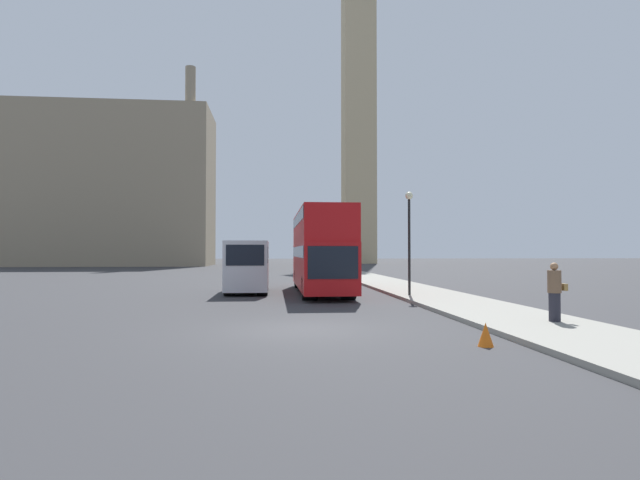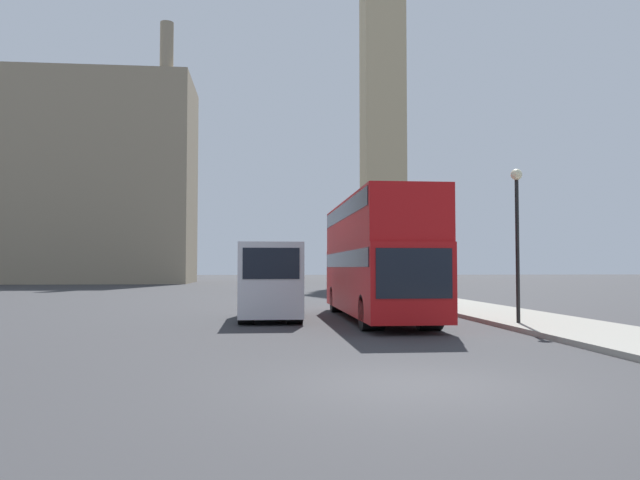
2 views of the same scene
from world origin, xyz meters
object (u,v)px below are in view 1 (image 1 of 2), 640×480
object	(u,v)px
pedestrian	(555,292)
red_double_decker_bus	(320,248)
street_lamp	(409,226)
parked_sedan	(252,266)
white_van	(248,266)
clock_tower	(358,71)

from	to	relation	value
pedestrian	red_double_decker_bus	bearing A→B (deg)	114.33
red_double_decker_bus	street_lamp	world-z (taller)	street_lamp
street_lamp	parked_sedan	distance (m)	30.53
white_van	street_lamp	bearing A→B (deg)	-24.79
clock_tower	parked_sedan	distance (m)	57.74
clock_tower	street_lamp	xyz separation A→B (m)	(-9.75, -70.33, -33.35)
clock_tower	parked_sedan	bearing A→B (deg)	-114.00
pedestrian	parked_sedan	size ratio (longest dim) A/B	0.39
clock_tower	red_double_decker_bus	distance (m)	76.56
white_van	street_lamp	world-z (taller)	street_lamp
pedestrian	clock_tower	bearing A→B (deg)	84.26
pedestrian	parked_sedan	bearing A→B (deg)	105.06
street_lamp	white_van	bearing A→B (deg)	155.21
white_van	pedestrian	distance (m)	15.96
red_double_decker_bus	parked_sedan	bearing A→B (deg)	100.22
clock_tower	red_double_decker_bus	size ratio (longest dim) A/B	6.44
parked_sedan	white_van	bearing A→B (deg)	-88.18
clock_tower	red_double_decker_bus	xyz separation A→B (m)	(-13.66, -67.02, -34.38)
street_lamp	red_double_decker_bus	bearing A→B (deg)	139.73
red_double_decker_bus	street_lamp	bearing A→B (deg)	-40.27
red_double_decker_bus	pedestrian	distance (m)	13.83
pedestrian	street_lamp	bearing A→B (deg)	100.80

